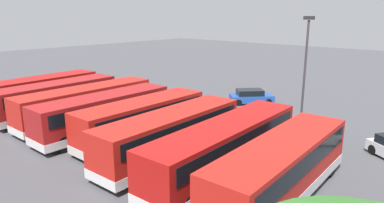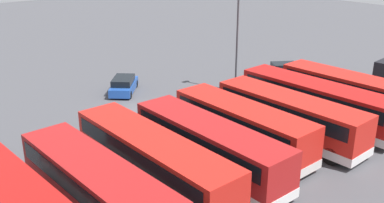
# 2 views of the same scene
# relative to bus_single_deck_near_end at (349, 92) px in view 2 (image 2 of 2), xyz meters

# --- Properties ---
(ground_plane) EXTENTS (140.00, 140.00, 0.00)m
(ground_plane) POSITION_rel_bus_single_deck_near_end_xyz_m (12.58, -10.32, -1.62)
(ground_plane) COLOR #47474C
(bus_single_deck_near_end) EXTENTS (3.11, 10.99, 2.95)m
(bus_single_deck_near_end) POSITION_rel_bus_single_deck_near_end_xyz_m (0.00, 0.00, 0.00)
(bus_single_deck_near_end) COLOR red
(bus_single_deck_near_end) RESTS_ON ground
(bus_single_deck_second) EXTENTS (3.15, 12.12, 2.95)m
(bus_single_deck_second) POSITION_rel_bus_single_deck_near_end_xyz_m (3.63, -0.40, 0.00)
(bus_single_deck_second) COLOR #B71411
(bus_single_deck_second) RESTS_ON ground
(bus_single_deck_third) EXTENTS (2.99, 10.90, 2.95)m
(bus_single_deck_third) POSITION_rel_bus_single_deck_near_end_xyz_m (7.36, 0.12, -0.00)
(bus_single_deck_third) COLOR red
(bus_single_deck_third) RESTS_ON ground
(bus_single_deck_fourth) EXTENTS (2.75, 10.24, 2.95)m
(bus_single_deck_fourth) POSITION_rel_bus_single_deck_near_end_xyz_m (11.01, -0.67, -0.00)
(bus_single_deck_fourth) COLOR red
(bus_single_deck_fourth) RESTS_ON ground
(bus_single_deck_fifth) EXTENTS (2.75, 10.88, 2.95)m
(bus_single_deck_fifth) POSITION_rel_bus_single_deck_near_end_xyz_m (14.47, 0.09, -0.00)
(bus_single_deck_fifth) COLOR #A51919
(bus_single_deck_fifth) RESTS_ON ground
(bus_single_deck_sixth) EXTENTS (2.85, 11.82, 2.95)m
(bus_single_deck_sixth) POSITION_rel_bus_single_deck_near_end_xyz_m (17.93, -0.55, 0.00)
(bus_single_deck_sixth) COLOR red
(bus_single_deck_sixth) RESTS_ON ground
(bus_single_deck_seventh) EXTENTS (3.08, 11.02, 2.95)m
(bus_single_deck_seventh) POSITION_rel_bus_single_deck_near_end_xyz_m (21.61, 0.13, 0.00)
(bus_single_deck_seventh) COLOR #A51919
(bus_single_deck_seventh) RESTS_ON ground
(car_hatchback_silver) EXTENTS (4.28, 3.65, 1.43)m
(car_hatchback_silver) POSITION_rel_bus_single_deck_near_end_xyz_m (-3.37, -8.90, -0.92)
(car_hatchback_silver) COLOR silver
(car_hatchback_silver) RESTS_ON ground
(car_small_green) EXTENTS (4.18, 4.34, 1.43)m
(car_small_green) POSITION_rel_bus_single_deck_near_end_xyz_m (11.12, -14.95, -0.92)
(car_small_green) COLOR #1E479E
(car_small_green) RESTS_ON ground
(lamp_post_tall) EXTENTS (0.70, 0.30, 8.64)m
(lamp_post_tall) POSITION_rel_bus_single_deck_near_end_xyz_m (3.21, -9.13, 3.39)
(lamp_post_tall) COLOR #38383D
(lamp_post_tall) RESTS_ON ground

